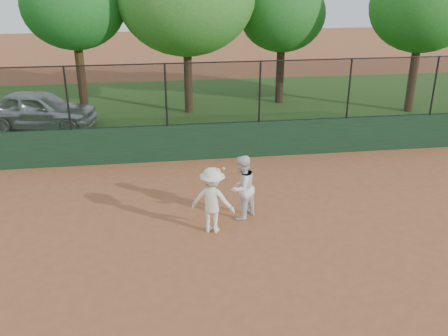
{
  "coord_description": "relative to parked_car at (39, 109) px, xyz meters",
  "views": [
    {
      "loc": [
        -0.85,
        -9.4,
        6.03
      ],
      "look_at": [
        0.8,
        2.2,
        1.2
      ],
      "focal_mm": 40.0,
      "sensor_mm": 36.0,
      "label": 1
    }
  ],
  "objects": [
    {
      "name": "player_main",
      "position": [
        5.72,
        -9.08,
        0.08
      ],
      "size": [
        1.22,
        0.98,
        1.73
      ],
      "color": "white",
      "rests_on": "ground"
    },
    {
      "name": "grass_strip",
      "position": [
        5.35,
        1.76,
        -0.74
      ],
      "size": [
        36.0,
        12.0,
        0.01
      ],
      "primitive_type": "cube",
      "color": "#2A551A",
      "rests_on": "ground"
    },
    {
      "name": "parked_car",
      "position": [
        0.0,
        0.0,
        0.0
      ],
      "size": [
        4.63,
        2.62,
        1.48
      ],
      "primitive_type": "imported",
      "rotation": [
        0.0,
        0.0,
        1.36
      ],
      "color": "silver",
      "rests_on": "ground"
    },
    {
      "name": "tree_1",
      "position": [
        1.5,
        1.67,
        3.75
      ],
      "size": [
        4.11,
        3.74,
        6.29
      ],
      "color": "#422D17",
      "rests_on": "ground"
    },
    {
      "name": "fence_assembly",
      "position": [
        5.32,
        -4.24,
        1.49
      ],
      "size": [
        26.0,
        0.06,
        2.0
      ],
      "color": "black",
      "rests_on": "back_wall"
    },
    {
      "name": "tree_3",
      "position": [
        10.23,
        2.49,
        3.19
      ],
      "size": [
        3.79,
        3.44,
        5.59
      ],
      "color": "#3E2814",
      "rests_on": "ground"
    },
    {
      "name": "player_second",
      "position": [
        6.53,
        -8.49,
        0.09
      ],
      "size": [
        1.03,
        1.01,
        1.67
      ],
      "primitive_type": "imported",
      "rotation": [
        0.0,
        0.0,
        3.88
      ],
      "color": "white",
      "rests_on": "ground"
    },
    {
      "name": "back_wall",
      "position": [
        5.35,
        -4.24,
        -0.14
      ],
      "size": [
        26.0,
        0.2,
        1.2
      ],
      "primitive_type": "cube",
      "color": "#17341E",
      "rests_on": "ground"
    },
    {
      "name": "ground",
      "position": [
        5.35,
        -10.24,
        -0.74
      ],
      "size": [
        80.0,
        80.0,
        0.0
      ],
      "primitive_type": "plane",
      "color": "#A45935",
      "rests_on": "ground"
    },
    {
      "name": "tree_4",
      "position": [
        15.48,
        0.23,
        3.66
      ],
      "size": [
        4.35,
        3.96,
        6.3
      ],
      "color": "#4E321B",
      "rests_on": "ground"
    }
  ]
}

